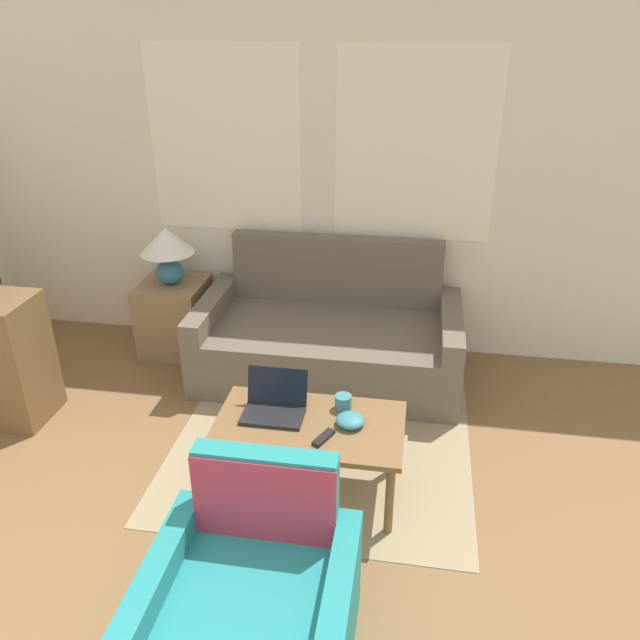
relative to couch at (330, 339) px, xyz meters
name	(u,v)px	position (x,y,z in m)	size (l,w,h in m)	color
wall_back	(330,178)	(-0.08, 0.48, 1.04)	(6.39, 0.06, 2.60)	silver
rug	(327,425)	(0.08, -0.68, -0.26)	(1.78, 2.09, 0.01)	#9E8966
couch	(330,339)	(0.00, 0.00, 0.00)	(1.82, 0.95, 0.92)	#665B4C
armchair	(253,611)	(0.04, -2.29, -0.01)	(0.79, 0.77, 0.81)	teal
side_table	(175,317)	(-1.22, 0.14, 0.01)	(0.48, 0.48, 0.56)	#937551
table_lamp	(167,247)	(-1.22, 0.14, 0.58)	(0.40, 0.40, 0.43)	teal
coffee_table	(309,431)	(0.08, -1.29, 0.13)	(0.99, 0.57, 0.45)	brown
laptop	(275,404)	(-0.11, -1.22, 0.23)	(0.32, 0.26, 0.22)	black
cup_navy	(343,402)	(0.24, -1.13, 0.22)	(0.09, 0.09, 0.08)	teal
snack_bowl	(350,420)	(0.30, -1.27, 0.21)	(0.15, 0.15, 0.06)	teal
tv_remote	(324,438)	(0.18, -1.41, 0.19)	(0.10, 0.15, 0.02)	black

